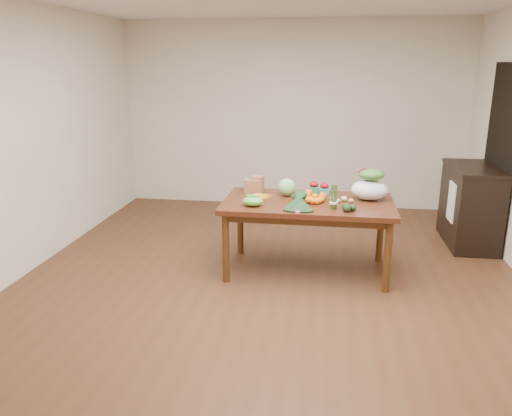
# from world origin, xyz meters

# --- Properties ---
(floor) EXTENTS (6.00, 6.00, 0.00)m
(floor) POSITION_xyz_m (0.00, 0.00, 0.00)
(floor) COLOR #4F2F1B
(floor) RESTS_ON ground
(room_walls) EXTENTS (5.02, 6.02, 2.70)m
(room_walls) POSITION_xyz_m (0.00, 0.00, 1.35)
(room_walls) COLOR white
(room_walls) RESTS_ON floor
(dining_table) EXTENTS (1.71, 0.96, 0.75)m
(dining_table) POSITION_xyz_m (0.35, 0.46, 0.38)
(dining_table) COLOR #4B2211
(dining_table) RESTS_ON floor
(doorway_dark) EXTENTS (0.02, 1.00, 2.10)m
(doorway_dark) POSITION_xyz_m (2.48, 1.60, 1.05)
(doorway_dark) COLOR black
(doorway_dark) RESTS_ON floor
(cabinet) EXTENTS (0.52, 1.02, 0.94)m
(cabinet) POSITION_xyz_m (2.22, 1.56, 0.47)
(cabinet) COLOR black
(cabinet) RESTS_ON floor
(dish_towel) EXTENTS (0.02, 0.28, 0.45)m
(dish_towel) POSITION_xyz_m (1.96, 1.40, 0.55)
(dish_towel) COLOR white
(dish_towel) RESTS_ON cabinet
(paper_bag) EXTENTS (0.25, 0.21, 0.18)m
(paper_bag) POSITION_xyz_m (-0.25, 0.73, 0.84)
(paper_bag) COLOR #8D5B3F
(paper_bag) RESTS_ON dining_table
(cabbage) EXTENTS (0.18, 0.18, 0.18)m
(cabbage) POSITION_xyz_m (0.12, 0.65, 0.84)
(cabbage) COLOR #9BCE77
(cabbage) RESTS_ON dining_table
(strawberry_basket_a) EXTENTS (0.10, 0.10, 0.09)m
(strawberry_basket_a) POSITION_xyz_m (0.39, 0.82, 0.80)
(strawberry_basket_a) COLOR #B10B10
(strawberry_basket_a) RESTS_ON dining_table
(strawberry_basket_b) EXTENTS (0.10, 0.10, 0.09)m
(strawberry_basket_b) POSITION_xyz_m (0.50, 0.78, 0.80)
(strawberry_basket_b) COLOR #B60C11
(strawberry_basket_b) RESTS_ON dining_table
(orange_a) EXTENTS (0.07, 0.07, 0.07)m
(orange_a) POSITION_xyz_m (0.33, 0.54, 0.79)
(orange_a) COLOR orange
(orange_a) RESTS_ON dining_table
(orange_b) EXTENTS (0.09, 0.09, 0.09)m
(orange_b) POSITION_xyz_m (0.34, 0.62, 0.79)
(orange_b) COLOR #FF640F
(orange_b) RESTS_ON dining_table
(orange_c) EXTENTS (0.08, 0.08, 0.08)m
(orange_c) POSITION_xyz_m (0.49, 0.52, 0.79)
(orange_c) COLOR #FF640F
(orange_c) RESTS_ON dining_table
(mandarin_cluster) EXTENTS (0.18, 0.18, 0.10)m
(mandarin_cluster) POSITION_xyz_m (0.42, 0.41, 0.80)
(mandarin_cluster) COLOR #FF9D0F
(mandarin_cluster) RESTS_ON dining_table
(carrots) EXTENTS (0.22, 0.22, 0.03)m
(carrots) POSITION_xyz_m (-0.12, 0.53, 0.76)
(carrots) COLOR orange
(carrots) RESTS_ON dining_table
(snap_pea_bag) EXTENTS (0.21, 0.16, 0.09)m
(snap_pea_bag) POSITION_xyz_m (-0.18, 0.21, 0.80)
(snap_pea_bag) COLOR #69B53D
(snap_pea_bag) RESTS_ON dining_table
(kale_bunch) EXTENTS (0.32, 0.40, 0.16)m
(kale_bunch) POSITION_xyz_m (0.27, 0.13, 0.83)
(kale_bunch) COLOR black
(kale_bunch) RESTS_ON dining_table
(asparagus_bundle) EXTENTS (0.08, 0.12, 0.26)m
(asparagus_bundle) POSITION_xyz_m (0.60, 0.21, 0.88)
(asparagus_bundle) COLOR #4A7535
(asparagus_bundle) RESTS_ON dining_table
(potato_a) EXTENTS (0.06, 0.05, 0.05)m
(potato_a) POSITION_xyz_m (0.59, 0.52, 0.77)
(potato_a) COLOR #D0C178
(potato_a) RESTS_ON dining_table
(potato_b) EXTENTS (0.05, 0.04, 0.04)m
(potato_b) POSITION_xyz_m (0.65, 0.44, 0.77)
(potato_b) COLOR tan
(potato_b) RESTS_ON dining_table
(potato_c) EXTENTS (0.06, 0.05, 0.05)m
(potato_c) POSITION_xyz_m (0.71, 0.51, 0.77)
(potato_c) COLOR #DDC17F
(potato_c) RESTS_ON dining_table
(potato_d) EXTENTS (0.06, 0.05, 0.05)m
(potato_d) POSITION_xyz_m (0.71, 0.52, 0.78)
(potato_d) COLOR tan
(potato_d) RESTS_ON dining_table
(potato_e) EXTENTS (0.05, 0.04, 0.04)m
(potato_e) POSITION_xyz_m (0.77, 0.46, 0.77)
(potato_e) COLOR tan
(potato_e) RESTS_ON dining_table
(avocado_a) EXTENTS (0.11, 0.14, 0.08)m
(avocado_a) POSITION_xyz_m (0.72, 0.14, 0.79)
(avocado_a) COLOR black
(avocado_a) RESTS_ON dining_table
(avocado_b) EXTENTS (0.09, 0.11, 0.07)m
(avocado_b) POSITION_xyz_m (0.78, 0.18, 0.78)
(avocado_b) COLOR black
(avocado_b) RESTS_ON dining_table
(salad_bag) EXTENTS (0.37, 0.28, 0.29)m
(salad_bag) POSITION_xyz_m (0.96, 0.61, 0.89)
(salad_bag) COLOR white
(salad_bag) RESTS_ON dining_table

